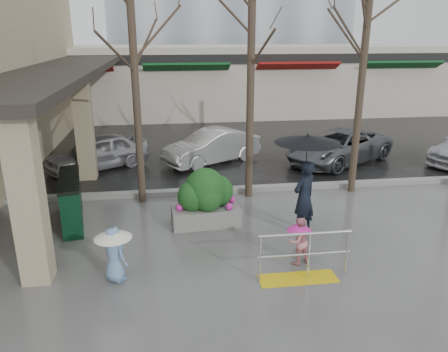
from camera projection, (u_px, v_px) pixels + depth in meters
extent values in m
plane|color=#51514F|center=(226.00, 255.00, 9.84)|extent=(120.00, 120.00, 0.00)
cube|color=black|center=(182.00, 104.00, 30.53)|extent=(120.00, 36.00, 0.01)
cube|color=gray|center=(208.00, 191.00, 13.58)|extent=(120.00, 0.30, 0.15)
cube|color=#2D2823|center=(62.00, 66.00, 15.61)|extent=(2.80, 18.00, 0.25)
cube|color=tan|center=(28.00, 199.00, 8.32)|extent=(0.55, 0.55, 3.50)
cube|color=tan|center=(84.00, 128.00, 14.43)|extent=(0.55, 0.55, 3.50)
cube|color=beige|center=(217.00, 80.00, 26.40)|extent=(34.00, 6.00, 4.00)
cube|color=maroon|center=(69.00, 71.00, 22.37)|extent=(4.50, 1.68, 0.87)
cube|color=#0F4C1E|center=(186.00, 70.00, 23.15)|extent=(4.50, 1.68, 0.87)
cube|color=maroon|center=(296.00, 69.00, 23.92)|extent=(4.50, 1.68, 0.87)
cube|color=#0F4C1E|center=(398.00, 68.00, 24.70)|extent=(4.50, 1.68, 0.87)
cube|color=black|center=(224.00, 59.00, 23.23)|extent=(34.00, 0.35, 0.50)
cube|color=yellow|center=(298.00, 278.00, 8.88)|extent=(1.60, 0.50, 0.02)
cylinder|color=silver|center=(260.00, 260.00, 8.62)|extent=(0.05, 0.05, 1.00)
cylinder|color=silver|center=(309.00, 256.00, 8.75)|extent=(0.05, 0.05, 1.00)
cylinder|color=silver|center=(347.00, 254.00, 8.85)|extent=(0.05, 0.05, 1.00)
cylinder|color=silver|center=(305.00, 234.00, 8.58)|extent=(1.90, 0.06, 0.06)
cylinder|color=silver|center=(304.00, 254.00, 8.72)|extent=(1.90, 0.04, 0.04)
cylinder|color=#382B21|center=(135.00, 85.00, 11.90)|extent=(0.22, 0.22, 6.80)
cylinder|color=#382B21|center=(251.00, 80.00, 12.28)|extent=(0.22, 0.22, 7.00)
cylinder|color=#382B21|center=(361.00, 87.00, 12.79)|extent=(0.22, 0.22, 6.50)
imported|color=black|center=(304.00, 198.00, 10.64)|extent=(0.81, 0.74, 1.87)
cylinder|color=black|center=(306.00, 160.00, 10.33)|extent=(0.02, 0.02, 1.18)
cone|color=black|center=(308.00, 139.00, 10.17)|extent=(1.57, 1.57, 0.18)
sphere|color=black|center=(308.00, 134.00, 10.14)|extent=(0.05, 0.05, 0.05)
imported|color=pink|center=(299.00, 241.00, 9.33)|extent=(0.61, 0.54, 1.06)
cylinder|color=black|center=(299.00, 233.00, 9.27)|extent=(0.02, 0.02, 0.46)
cone|color=#E724A4|center=(299.00, 227.00, 9.22)|extent=(0.53, 0.53, 0.18)
sphere|color=black|center=(300.00, 222.00, 9.19)|extent=(0.05, 0.05, 0.05)
imported|color=#6F98C6|center=(114.00, 254.00, 8.67)|extent=(0.66, 0.66, 1.15)
cylinder|color=black|center=(113.00, 242.00, 8.58)|extent=(0.02, 0.02, 0.54)
cone|color=white|center=(113.00, 234.00, 8.53)|extent=(0.75, 0.75, 0.18)
sphere|color=black|center=(112.00, 229.00, 8.49)|extent=(0.05, 0.05, 0.05)
cube|color=slate|center=(206.00, 215.00, 11.35)|extent=(1.79, 0.98, 0.48)
ellipsoid|color=#164115|center=(205.00, 189.00, 11.13)|extent=(1.06, 0.95, 1.11)
sphere|color=#164115|center=(192.00, 196.00, 11.03)|extent=(0.76, 0.76, 0.76)
sphere|color=#164115|center=(218.00, 191.00, 11.34)|extent=(0.81, 0.81, 0.81)
cube|color=#0C351E|center=(71.00, 215.00, 10.53)|extent=(0.55, 0.55, 1.16)
cube|color=black|center=(68.00, 190.00, 10.34)|extent=(0.59, 0.59, 0.08)
cube|color=black|center=(71.00, 206.00, 11.06)|extent=(0.55, 0.55, 1.16)
cube|color=black|center=(69.00, 183.00, 10.86)|extent=(0.59, 0.59, 0.08)
cube|color=#0C361D|center=(72.00, 198.00, 11.58)|extent=(0.55, 0.55, 1.16)
cube|color=black|center=(69.00, 176.00, 11.38)|extent=(0.59, 0.59, 0.08)
cube|color=black|center=(72.00, 191.00, 12.10)|extent=(0.55, 0.55, 1.16)
cube|color=black|center=(69.00, 170.00, 11.90)|extent=(0.59, 0.59, 0.08)
imported|color=#9E9DA2|center=(97.00, 152.00, 15.83)|extent=(3.93, 3.19, 1.26)
imported|color=silver|center=(212.00, 147.00, 16.58)|extent=(3.98, 3.07, 1.26)
imported|color=#5A5C61|center=(339.00, 146.00, 16.62)|extent=(4.96, 4.13, 1.26)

